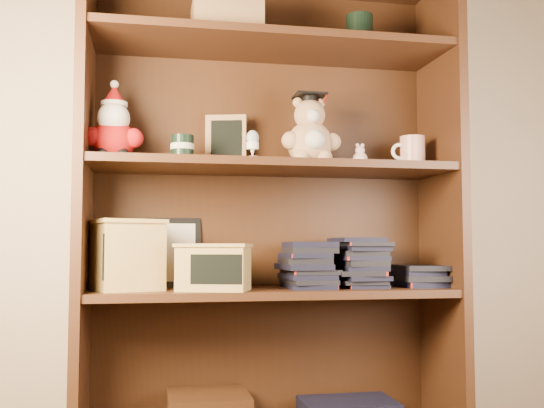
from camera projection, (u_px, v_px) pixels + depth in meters
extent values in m
cube|color=tan|center=(220.00, 85.00, 2.23)|extent=(3.00, 0.04, 2.50)
cube|color=#3F2212|center=(83.00, 208.00, 1.93)|extent=(0.03, 0.35, 1.60)
cube|color=#3F2212|center=(442.00, 212.00, 2.15)|extent=(0.03, 0.35, 1.60)
cube|color=#3A1F0F|center=(263.00, 213.00, 2.20)|extent=(1.20, 0.02, 1.60)
cube|color=#3F2212|center=(272.00, 46.00, 2.08)|extent=(1.14, 0.33, 0.02)
cube|color=#9E7547|center=(226.00, 21.00, 2.05)|extent=(0.22, 0.18, 0.12)
cylinder|color=black|center=(360.00, 32.00, 2.14)|extent=(0.09, 0.09, 0.11)
cube|color=#3F2212|center=(272.00, 292.00, 2.02)|extent=(1.14, 0.33, 0.02)
cube|color=#3F2212|center=(272.00, 168.00, 2.05)|extent=(1.14, 0.33, 0.02)
sphere|color=#A50F0F|center=(114.00, 140.00, 1.96)|extent=(0.13, 0.13, 0.13)
sphere|color=#A50F0F|center=(93.00, 137.00, 1.93)|extent=(0.06, 0.06, 0.06)
sphere|color=#A50F0F|center=(133.00, 138.00, 1.95)|extent=(0.06, 0.06, 0.06)
sphere|color=black|center=(103.00, 154.00, 1.92)|extent=(0.04, 0.04, 0.04)
sphere|color=black|center=(122.00, 154.00, 1.93)|extent=(0.04, 0.04, 0.04)
sphere|color=white|center=(114.00, 118.00, 1.95)|extent=(0.10, 0.10, 0.10)
sphere|color=#D8B293|center=(114.00, 112.00, 1.97)|extent=(0.07, 0.07, 0.07)
cone|color=#A50F0F|center=(114.00, 95.00, 1.97)|extent=(0.08, 0.08, 0.07)
sphere|color=white|center=(115.00, 84.00, 1.97)|extent=(0.03, 0.03, 0.03)
cylinder|color=white|center=(114.00, 104.00, 1.97)|extent=(0.08, 0.08, 0.01)
cylinder|color=black|center=(182.00, 149.00, 2.00)|extent=(0.07, 0.07, 0.08)
cylinder|color=beige|center=(182.00, 147.00, 2.00)|extent=(0.07, 0.07, 0.02)
cube|color=#9E7547|center=(226.00, 141.00, 2.14)|extent=(0.14, 0.05, 0.18)
cube|color=black|center=(226.00, 141.00, 2.13)|extent=(0.10, 0.03, 0.14)
cube|color=#9E7547|center=(225.00, 164.00, 2.17)|extent=(0.07, 0.07, 0.01)
cylinder|color=white|center=(253.00, 158.00, 1.96)|extent=(0.04, 0.04, 0.01)
cone|color=white|center=(253.00, 152.00, 1.96)|extent=(0.02, 0.02, 0.03)
cylinder|color=white|center=(253.00, 146.00, 1.96)|extent=(0.04, 0.04, 0.02)
ellipsoid|color=#A3B2C6|center=(253.00, 138.00, 1.97)|extent=(0.04, 0.04, 0.05)
sphere|color=tan|center=(310.00, 144.00, 2.08)|extent=(0.15, 0.15, 0.15)
sphere|color=white|center=(315.00, 140.00, 2.02)|extent=(0.06, 0.06, 0.06)
sphere|color=tan|center=(291.00, 141.00, 2.04)|extent=(0.06, 0.06, 0.06)
sphere|color=tan|center=(332.00, 142.00, 2.07)|extent=(0.06, 0.06, 0.06)
sphere|color=tan|center=(302.00, 157.00, 2.03)|extent=(0.05, 0.05, 0.05)
sphere|color=tan|center=(324.00, 157.00, 2.04)|extent=(0.05, 0.05, 0.05)
sphere|color=tan|center=(310.00, 115.00, 2.08)|extent=(0.10, 0.10, 0.10)
sphere|color=white|center=(313.00, 116.00, 2.04)|extent=(0.04, 0.04, 0.04)
sphere|color=tan|center=(298.00, 103.00, 2.09)|extent=(0.03, 0.03, 0.03)
sphere|color=tan|center=(320.00, 104.00, 2.10)|extent=(0.03, 0.03, 0.03)
cylinder|color=black|center=(310.00, 99.00, 2.09)|extent=(0.05, 0.05, 0.02)
cube|color=black|center=(310.00, 96.00, 2.09)|extent=(0.10, 0.10, 0.01)
cylinder|color=#A50F0F|center=(325.00, 98.00, 2.08)|extent=(0.00, 0.05, 0.03)
sphere|color=beige|center=(360.00, 159.00, 2.11)|extent=(0.05, 0.05, 0.05)
sphere|color=beige|center=(360.00, 151.00, 2.11)|extent=(0.03, 0.03, 0.03)
sphere|color=beige|center=(357.00, 145.00, 2.11)|extent=(0.01, 0.01, 0.01)
sphere|color=beige|center=(363.00, 145.00, 2.11)|extent=(0.01, 0.01, 0.01)
cylinder|color=silver|center=(412.00, 152.00, 2.14)|extent=(0.08, 0.08, 0.10)
torus|color=white|center=(399.00, 152.00, 2.13)|extent=(0.06, 0.01, 0.06)
cube|color=black|center=(173.00, 252.00, 2.11)|extent=(0.18, 0.05, 0.23)
cube|color=beige|center=(173.00, 252.00, 2.10)|extent=(0.15, 0.03, 0.19)
cube|color=tan|center=(127.00, 256.00, 1.95)|extent=(0.24, 0.24, 0.21)
cube|color=black|center=(126.00, 257.00, 1.85)|extent=(0.13, 0.05, 0.13)
cube|color=tan|center=(127.00, 222.00, 1.95)|extent=(0.25, 0.25, 0.01)
cube|color=tan|center=(214.00, 268.00, 1.93)|extent=(0.24, 0.20, 0.13)
cube|color=black|center=(216.00, 269.00, 1.85)|extent=(0.15, 0.05, 0.09)
cube|color=tan|center=(214.00, 245.00, 1.93)|extent=(0.25, 0.21, 0.01)
cube|color=black|center=(307.00, 286.00, 2.04)|extent=(0.14, 0.20, 0.02)
cube|color=black|center=(307.00, 281.00, 2.05)|extent=(0.14, 0.20, 0.02)
cube|color=black|center=(307.00, 276.00, 2.05)|extent=(0.14, 0.20, 0.02)
cube|color=black|center=(307.00, 271.00, 2.05)|extent=(0.14, 0.20, 0.02)
cube|color=black|center=(307.00, 266.00, 2.05)|extent=(0.14, 0.20, 0.02)
cube|color=black|center=(307.00, 261.00, 2.05)|extent=(0.14, 0.20, 0.02)
cube|color=black|center=(307.00, 256.00, 2.05)|extent=(0.14, 0.20, 0.02)
cube|color=black|center=(307.00, 251.00, 2.05)|extent=(0.14, 0.20, 0.02)
cube|color=black|center=(306.00, 246.00, 2.05)|extent=(0.14, 0.20, 0.02)
cube|color=black|center=(359.00, 285.00, 2.08)|extent=(0.14, 0.20, 0.02)
cube|color=black|center=(359.00, 280.00, 2.08)|extent=(0.14, 0.20, 0.02)
cube|color=black|center=(359.00, 275.00, 2.08)|extent=(0.14, 0.20, 0.02)
cube|color=black|center=(359.00, 270.00, 2.08)|extent=(0.14, 0.20, 0.02)
cube|color=black|center=(359.00, 265.00, 2.08)|extent=(0.14, 0.20, 0.02)
cube|color=black|center=(359.00, 260.00, 2.08)|extent=(0.14, 0.20, 0.02)
cube|color=black|center=(359.00, 256.00, 2.08)|extent=(0.14, 0.20, 0.02)
cube|color=black|center=(359.00, 251.00, 2.08)|extent=(0.14, 0.20, 0.02)
cube|color=black|center=(359.00, 246.00, 2.09)|extent=(0.14, 0.20, 0.02)
cube|color=black|center=(359.00, 241.00, 2.09)|extent=(0.14, 0.20, 0.02)
cube|color=black|center=(359.00, 236.00, 2.09)|extent=(0.14, 0.20, 0.02)
cube|color=black|center=(419.00, 284.00, 2.12)|extent=(0.14, 0.20, 0.02)
cube|color=black|center=(419.00, 279.00, 2.12)|extent=(0.14, 0.20, 0.02)
cube|color=black|center=(419.00, 275.00, 2.12)|extent=(0.14, 0.20, 0.02)
cube|color=black|center=(419.00, 270.00, 2.12)|extent=(0.14, 0.20, 0.02)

